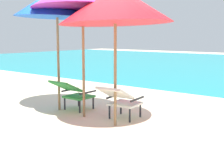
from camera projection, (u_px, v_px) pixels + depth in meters
ground_plane at (182, 88)px, 9.05m from camera, size 40.00×40.00×0.00m
lounge_chair_left at (73, 92)px, 6.22m from camera, size 0.55×0.88×0.68m
lounge_chair_right at (120, 99)px, 5.54m from camera, size 0.62×0.92×0.68m
beach_umbrella_left at (57, 3)px, 6.07m from camera, size 2.43×2.43×2.58m
beach_umbrella_right at (115, 4)px, 4.97m from camera, size 2.10×2.08×2.45m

